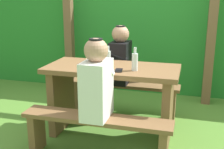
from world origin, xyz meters
The scene contains 13 objects.
ground_plane centered at (0.00, 0.00, 0.00)m, with size 12.00×12.00×0.00m, color #50812E.
hedge_backdrop centered at (0.00, 1.88, 0.84)m, with size 6.40×0.72×1.68m, color #257B29.
pergola_post_left centered at (-1.04, 1.27, 1.08)m, with size 0.12×0.12×2.15m, color brown.
pergola_post_right centered at (1.04, 1.27, 1.08)m, with size 0.12×0.12×2.15m, color brown.
picnic_table centered at (0.00, 0.00, 0.52)m, with size 1.40×0.64×0.77m.
bench_near centered at (0.00, -0.54, 0.31)m, with size 1.40×0.24×0.43m.
bench_far centered at (0.00, 0.54, 0.31)m, with size 1.40×0.24×0.43m.
person_white_shirt centered at (0.01, -0.54, 0.76)m, with size 0.25×0.35×0.72m.
person_black_coat centered at (-0.05, 0.54, 0.76)m, with size 0.25×0.35×0.72m.
drinking_glass centered at (-0.16, 0.12, 0.82)m, with size 0.07×0.07×0.08m, color silver.
bottle_left centered at (-0.02, -0.07, 0.87)m, with size 0.06×0.06×0.23m.
bottle_right centered at (0.26, -0.10, 0.87)m, with size 0.06×0.06×0.23m.
cell_phone centered at (0.11, -0.15, 0.78)m, with size 0.07×0.14×0.01m, color black.
Camera 1 is at (0.79, -2.84, 1.50)m, focal length 46.13 mm.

